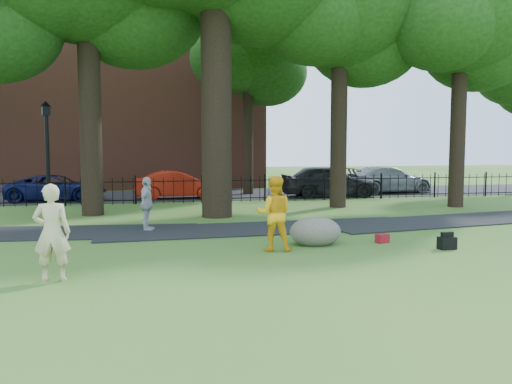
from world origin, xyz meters
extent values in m
plane|color=#345C20|center=(0.00, 0.00, 0.00)|extent=(120.00, 120.00, 0.00)
cube|color=black|center=(1.00, 3.90, 0.00)|extent=(36.07, 3.85, 0.03)
cube|color=black|center=(0.00, 16.00, 0.00)|extent=(80.00, 7.00, 0.02)
cube|color=black|center=(0.00, 12.00, 1.02)|extent=(44.00, 0.04, 0.04)
cube|color=black|center=(0.00, 12.00, 0.18)|extent=(44.00, 0.04, 0.04)
cube|color=brown|center=(-4.00, 24.00, 6.00)|extent=(18.00, 8.00, 12.00)
cylinder|color=black|center=(0.00, 7.00, 5.25)|extent=(1.10, 1.10, 10.50)
cylinder|color=black|center=(-4.50, 8.50, 4.55)|extent=(0.80, 0.80, 9.10)
ellipsoid|color=#14360E|center=(-2.88, 9.40, 8.06)|extent=(5.76, 5.76, 4.90)
cylinder|color=black|center=(5.50, 9.00, 4.20)|extent=(0.70, 0.70, 8.40)
ellipsoid|color=#14360E|center=(5.50, 9.00, 8.64)|extent=(6.60, 6.60, 5.61)
ellipsoid|color=#14360E|center=(6.98, 9.82, 7.44)|extent=(5.28, 5.28, 4.49)
ellipsoid|color=#14360E|center=(4.18, 8.34, 7.92)|extent=(4.95, 4.95, 4.21)
cylinder|color=black|center=(10.50, 8.00, 4.02)|extent=(0.64, 0.64, 8.05)
ellipsoid|color=#14360E|center=(10.50, 8.00, 8.28)|extent=(6.20, 6.20, 5.27)
ellipsoid|color=#14360E|center=(11.89, 8.78, 7.13)|extent=(4.96, 4.96, 4.22)
ellipsoid|color=#14360E|center=(9.26, 7.38, 7.59)|extent=(4.65, 4.65, 3.95)
imported|color=beige|center=(-4.24, -1.27, 0.91)|extent=(0.68, 0.45, 1.83)
imported|color=#F6A914|center=(0.50, 0.57, 0.91)|extent=(1.03, 0.89, 1.82)
imported|color=#ABABB0|center=(-2.51, 4.27, 0.82)|extent=(0.62, 1.03, 1.64)
ellipsoid|color=#625E52|center=(1.73, 1.09, 0.39)|extent=(1.55, 1.30, 0.79)
cylinder|color=black|center=(-5.75, 6.93, 1.80)|extent=(0.13, 0.13, 3.59)
cylinder|color=black|center=(-5.75, 6.93, 0.11)|extent=(0.40, 0.40, 0.22)
cube|color=black|center=(-5.75, 6.93, 3.76)|extent=(0.32, 0.32, 0.34)
cone|color=black|center=(-5.75, 6.93, 3.99)|extent=(0.36, 0.36, 0.18)
cube|color=black|center=(4.71, -0.19, 0.15)|extent=(0.42, 0.27, 0.31)
cube|color=maroon|center=(3.55, 0.95, 0.12)|extent=(0.39, 0.31, 0.23)
imported|color=#9D190C|center=(-0.98, 14.08, 0.71)|extent=(4.36, 1.70, 1.41)
imported|color=#0E1348|center=(-6.71, 14.09, 0.63)|extent=(4.65, 2.35, 1.26)
imported|color=black|center=(6.77, 13.50, 0.84)|extent=(5.02, 2.21, 1.68)
imported|color=gray|center=(10.91, 14.99, 0.75)|extent=(5.42, 2.73, 1.51)
camera|label=1|loc=(-2.51, -11.03, 2.44)|focal=35.00mm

